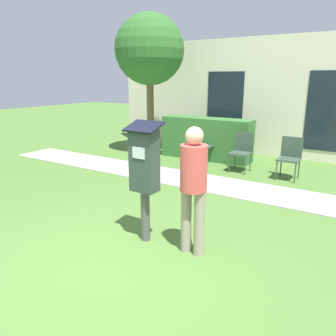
{
  "coord_description": "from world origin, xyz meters",
  "views": [
    {
      "loc": [
        2.37,
        -2.51,
        2.1
      ],
      "look_at": [
        0.33,
        0.74,
        1.05
      ],
      "focal_mm": 35.0,
      "sensor_mm": 36.0,
      "label": 1
    }
  ],
  "objects_px": {
    "parking_meter": "(144,167)",
    "person_standing": "(193,182)",
    "outdoor_chair_middle": "(242,149)",
    "outdoor_chair_right": "(290,155)",
    "outdoor_chair_left": "(206,142)"
  },
  "relations": [
    {
      "from": "parking_meter",
      "to": "person_standing",
      "type": "height_order",
      "value": "parking_meter"
    },
    {
      "from": "parking_meter",
      "to": "outdoor_chair_middle",
      "type": "relative_size",
      "value": 1.77
    },
    {
      "from": "outdoor_chair_middle",
      "to": "outdoor_chair_right",
      "type": "distance_m",
      "value": 1.09
    },
    {
      "from": "parking_meter",
      "to": "person_standing",
      "type": "bearing_deg",
      "value": 2.63
    },
    {
      "from": "outdoor_chair_left",
      "to": "outdoor_chair_middle",
      "type": "relative_size",
      "value": 1.0
    },
    {
      "from": "parking_meter",
      "to": "outdoor_chair_left",
      "type": "height_order",
      "value": "parking_meter"
    },
    {
      "from": "outdoor_chair_right",
      "to": "parking_meter",
      "type": "bearing_deg",
      "value": -108.23
    },
    {
      "from": "person_standing",
      "to": "outdoor_chair_right",
      "type": "relative_size",
      "value": 1.76
    },
    {
      "from": "person_standing",
      "to": "outdoor_chair_middle",
      "type": "bearing_deg",
      "value": 66.58
    },
    {
      "from": "outdoor_chair_left",
      "to": "outdoor_chair_right",
      "type": "distance_m",
      "value": 2.2
    },
    {
      "from": "outdoor_chair_middle",
      "to": "person_standing",
      "type": "bearing_deg",
      "value": -92.8
    },
    {
      "from": "outdoor_chair_left",
      "to": "parking_meter",
      "type": "bearing_deg",
      "value": -76.09
    },
    {
      "from": "parking_meter",
      "to": "person_standing",
      "type": "distance_m",
      "value": 0.7
    },
    {
      "from": "parking_meter",
      "to": "outdoor_chair_right",
      "type": "xyz_separation_m",
      "value": [
        0.97,
        3.95,
        -0.49
      ]
    },
    {
      "from": "person_standing",
      "to": "outdoor_chair_middle",
      "type": "xyz_separation_m",
      "value": [
        -0.8,
        3.95,
        -0.4
      ]
    }
  ]
}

